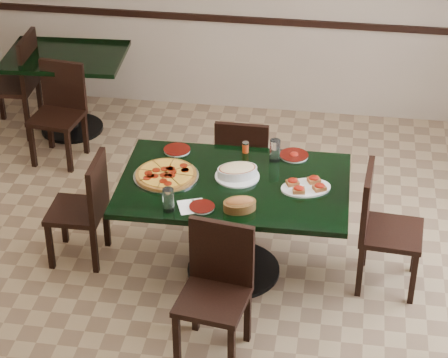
# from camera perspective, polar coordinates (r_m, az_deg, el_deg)

# --- Properties ---
(floor) EXTENTS (5.50, 5.50, 0.00)m
(floor) POSITION_cam_1_polar(r_m,az_deg,el_deg) (6.18, -1.27, -6.85)
(floor) COLOR #8F7552
(floor) RESTS_ON ground
(room_shell) EXTENTS (5.50, 5.50, 5.50)m
(room_shell) POSITION_cam_1_polar(r_m,az_deg,el_deg) (7.02, 9.45, 8.79)
(room_shell) COLOR silver
(room_shell) RESTS_ON floor
(main_table) EXTENTS (1.55, 1.01, 0.75)m
(main_table) POSITION_cam_1_polar(r_m,az_deg,el_deg) (5.96, 0.66, -1.71)
(main_table) COLOR black
(main_table) RESTS_ON floor
(back_table) EXTENTS (1.08, 0.81, 0.75)m
(back_table) POSITION_cam_1_polar(r_m,az_deg,el_deg) (7.98, -10.20, 6.53)
(back_table) COLOR black
(back_table) RESTS_ON floor
(chair_far) EXTENTS (0.40, 0.40, 0.86)m
(chair_far) POSITION_cam_1_polar(r_m,az_deg,el_deg) (6.63, 1.26, 1.10)
(chair_far) COLOR black
(chair_far) RESTS_ON floor
(chair_near) EXTENTS (0.47, 0.47, 0.88)m
(chair_near) POSITION_cam_1_polar(r_m,az_deg,el_deg) (5.39, -0.49, -6.85)
(chair_near) COLOR black
(chair_near) RESTS_ON floor
(chair_right) EXTENTS (0.45, 0.45, 0.89)m
(chair_right) POSITION_cam_1_polar(r_m,az_deg,el_deg) (6.00, 10.17, -2.83)
(chair_right) COLOR black
(chair_right) RESTS_ON floor
(chair_left) EXTENTS (0.39, 0.39, 0.83)m
(chair_left) POSITION_cam_1_polar(r_m,az_deg,el_deg) (6.24, -9.02, -1.66)
(chair_left) COLOR black
(chair_left) RESTS_ON floor
(back_chair_near) EXTENTS (0.45, 0.45, 0.85)m
(back_chair_near) POSITION_cam_1_polar(r_m,az_deg,el_deg) (7.58, -10.67, 4.66)
(back_chair_near) COLOR black
(back_chair_near) RESTS_ON floor
(back_chair_left) EXTENTS (0.45, 0.45, 0.93)m
(back_chair_left) POSITION_cam_1_polar(r_m,az_deg,el_deg) (8.05, -13.25, 6.42)
(back_chair_left) COLOR black
(back_chair_left) RESTS_ON floor
(pepperoni_pizza) EXTENTS (0.45, 0.45, 0.04)m
(pepperoni_pizza) POSITION_cam_1_polar(r_m,az_deg,el_deg) (5.93, -3.81, 0.29)
(pepperoni_pizza) COLOR #B8B7BE
(pepperoni_pizza) RESTS_ON main_table
(lasagna_casserole) EXTENTS (0.32, 0.30, 0.09)m
(lasagna_casserole) POSITION_cam_1_polar(r_m,az_deg,el_deg) (5.90, 0.87, 0.51)
(lasagna_casserole) COLOR silver
(lasagna_casserole) RESTS_ON main_table
(bread_basket) EXTENTS (0.25, 0.21, 0.09)m
(bread_basket) POSITION_cam_1_polar(r_m,az_deg,el_deg) (5.57, 1.03, -1.66)
(bread_basket) COLOR brown
(bread_basket) RESTS_ON main_table
(bruschetta_platter) EXTENTS (0.40, 0.33, 0.05)m
(bruschetta_platter) POSITION_cam_1_polar(r_m,az_deg,el_deg) (5.81, 5.37, -0.45)
(bruschetta_platter) COLOR silver
(bruschetta_platter) RESTS_ON main_table
(side_plate_near) EXTENTS (0.17, 0.17, 0.02)m
(side_plate_near) POSITION_cam_1_polar(r_m,az_deg,el_deg) (5.60, -1.45, -1.83)
(side_plate_near) COLOR silver
(side_plate_near) RESTS_ON main_table
(side_plate_far_r) EXTENTS (0.21, 0.21, 0.03)m
(side_plate_far_r) POSITION_cam_1_polar(r_m,az_deg,el_deg) (6.18, 4.59, 1.56)
(side_plate_far_r) COLOR silver
(side_plate_far_r) RESTS_ON main_table
(side_plate_far_l) EXTENTS (0.19, 0.19, 0.02)m
(side_plate_far_l) POSITION_cam_1_polar(r_m,az_deg,el_deg) (6.24, -3.09, 1.92)
(side_plate_far_l) COLOR silver
(side_plate_far_l) RESTS_ON main_table
(napkin_setting) EXTENTS (0.22, 0.22, 0.01)m
(napkin_setting) POSITION_cam_1_polar(r_m,az_deg,el_deg) (5.62, -2.10, -1.81)
(napkin_setting) COLOR white
(napkin_setting) RESTS_ON main_table
(water_glass_a) EXTENTS (0.07, 0.07, 0.16)m
(water_glass_a) POSITION_cam_1_polar(r_m,az_deg,el_deg) (6.09, 3.34, 1.88)
(water_glass_a) COLOR white
(water_glass_a) RESTS_ON main_table
(water_glass_b) EXTENTS (0.07, 0.07, 0.16)m
(water_glass_b) POSITION_cam_1_polar(r_m,az_deg,el_deg) (5.55, -3.66, -1.36)
(water_glass_b) COLOR white
(water_glass_b) RESTS_ON main_table
(pepper_shaker) EXTENTS (0.05, 0.05, 0.08)m
(pepper_shaker) POSITION_cam_1_polar(r_m,az_deg,el_deg) (6.20, 1.41, 2.10)
(pepper_shaker) COLOR #D54116
(pepper_shaker) RESTS_ON main_table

